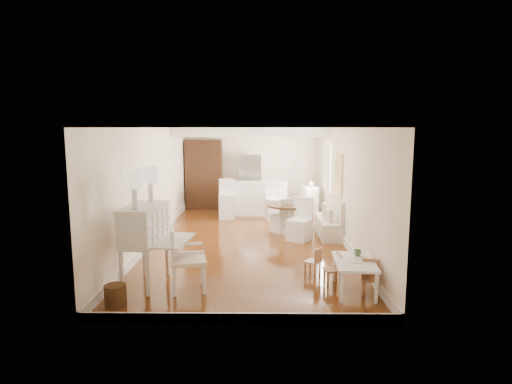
{
  "coord_description": "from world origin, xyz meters",
  "views": [
    {
      "loc": [
        0.28,
        -10.03,
        2.7
      ],
      "look_at": [
        0.17,
        0.3,
        1.14
      ],
      "focal_mm": 30.0,
      "sensor_mm": 36.0,
      "label": 1
    }
  ],
  "objects_px": {
    "wicker_basket": "(115,296)",
    "bar_stool_left": "(227,199)",
    "slip_chair_far": "(281,215)",
    "sideboard": "(309,200)",
    "dining_table": "(287,219)",
    "breakfast_counter": "(254,198)",
    "bar_stool_right": "(273,203)",
    "kids_chair_c": "(370,278)",
    "secretary_bureau": "(145,245)",
    "pantry_cabinet": "(204,174)",
    "gustavian_armchair": "(188,259)",
    "fridge": "(261,182)",
    "kids_chair_b": "(313,261)",
    "kids_table": "(354,276)",
    "slip_chair_near": "(299,220)",
    "kids_chair_a": "(332,269)"
  },
  "relations": [
    {
      "from": "kids_table",
      "to": "slip_chair_far",
      "type": "height_order",
      "value": "slip_chair_far"
    },
    {
      "from": "bar_stool_left",
      "to": "secretary_bureau",
      "type": "bearing_deg",
      "value": -103.38
    },
    {
      "from": "kids_chair_b",
      "to": "slip_chair_far",
      "type": "xyz_separation_m",
      "value": [
        -0.43,
        3.28,
        0.19
      ]
    },
    {
      "from": "kids_table",
      "to": "bar_stool_right",
      "type": "bearing_deg",
      "value": 101.81
    },
    {
      "from": "wicker_basket",
      "to": "dining_table",
      "type": "xyz_separation_m",
      "value": [
        2.91,
        4.63,
        0.21
      ]
    },
    {
      "from": "fridge",
      "to": "gustavian_armchair",
      "type": "bearing_deg",
      "value": -99.41
    },
    {
      "from": "kids_chair_a",
      "to": "kids_chair_c",
      "type": "height_order",
      "value": "kids_chair_c"
    },
    {
      "from": "kids_chair_a",
      "to": "fridge",
      "type": "xyz_separation_m",
      "value": [
        -1.22,
        7.08,
        0.62
      ]
    },
    {
      "from": "kids_table",
      "to": "sideboard",
      "type": "height_order",
      "value": "sideboard"
    },
    {
      "from": "slip_chair_far",
      "to": "dining_table",
      "type": "bearing_deg",
      "value": 112.31
    },
    {
      "from": "slip_chair_near",
      "to": "fridge",
      "type": "bearing_deg",
      "value": 133.91
    },
    {
      "from": "kids_table",
      "to": "kids_chair_b",
      "type": "height_order",
      "value": "kids_table"
    },
    {
      "from": "breakfast_counter",
      "to": "bar_stool_right",
      "type": "height_order",
      "value": "breakfast_counter"
    },
    {
      "from": "sideboard",
      "to": "kids_chair_c",
      "type": "bearing_deg",
      "value": -94.45
    },
    {
      "from": "kids_chair_a",
      "to": "kids_chair_b",
      "type": "xyz_separation_m",
      "value": [
        -0.27,
        0.52,
        -0.02
      ]
    },
    {
      "from": "gustavian_armchair",
      "to": "bar_stool_right",
      "type": "xyz_separation_m",
      "value": [
        1.57,
        5.6,
        -0.04
      ]
    },
    {
      "from": "kids_chair_c",
      "to": "gustavian_armchair",
      "type": "bearing_deg",
      "value": -169.43
    },
    {
      "from": "fridge",
      "to": "sideboard",
      "type": "xyz_separation_m",
      "value": [
        1.53,
        -0.82,
        -0.47
      ]
    },
    {
      "from": "kids_table",
      "to": "slip_chair_far",
      "type": "xyz_separation_m",
      "value": [
        -1.01,
        4.1,
        0.19
      ]
    },
    {
      "from": "kids_chair_c",
      "to": "sideboard",
      "type": "distance_m",
      "value": 6.74
    },
    {
      "from": "secretary_bureau",
      "to": "pantry_cabinet",
      "type": "height_order",
      "value": "pantry_cabinet"
    },
    {
      "from": "kids_chair_c",
      "to": "breakfast_counter",
      "type": "xyz_separation_m",
      "value": [
        -1.96,
        6.51,
        0.22
      ]
    },
    {
      "from": "kids_chair_c",
      "to": "sideboard",
      "type": "bearing_deg",
      "value": 106.68
    },
    {
      "from": "kids_chair_b",
      "to": "slip_chair_near",
      "type": "height_order",
      "value": "slip_chair_near"
    },
    {
      "from": "bar_stool_right",
      "to": "pantry_cabinet",
      "type": "height_order",
      "value": "pantry_cabinet"
    },
    {
      "from": "wicker_basket",
      "to": "fridge",
      "type": "xyz_separation_m",
      "value": [
        2.23,
        8.01,
        0.73
      ]
    },
    {
      "from": "dining_table",
      "to": "kids_table",
      "type": "bearing_deg",
      "value": -78.05
    },
    {
      "from": "gustavian_armchair",
      "to": "bar_stool_left",
      "type": "distance_m",
      "value": 5.71
    },
    {
      "from": "slip_chair_far",
      "to": "fridge",
      "type": "height_order",
      "value": "fridge"
    },
    {
      "from": "kids_chair_b",
      "to": "sideboard",
      "type": "xyz_separation_m",
      "value": [
        0.58,
        5.74,
        0.17
      ]
    },
    {
      "from": "pantry_cabinet",
      "to": "sideboard",
      "type": "xyz_separation_m",
      "value": [
        3.43,
        -0.85,
        -0.72
      ]
    },
    {
      "from": "secretary_bureau",
      "to": "kids_chair_a",
      "type": "bearing_deg",
      "value": 6.57
    },
    {
      "from": "slip_chair_far",
      "to": "sideboard",
      "type": "distance_m",
      "value": 2.66
    },
    {
      "from": "slip_chair_far",
      "to": "bar_stool_right",
      "type": "height_order",
      "value": "bar_stool_right"
    },
    {
      "from": "dining_table",
      "to": "bar_stool_right",
      "type": "relative_size",
      "value": 1.1
    },
    {
      "from": "kids_chair_b",
      "to": "breakfast_counter",
      "type": "bearing_deg",
      "value": -134.11
    },
    {
      "from": "bar_stool_left",
      "to": "pantry_cabinet",
      "type": "xyz_separation_m",
      "value": [
        -0.88,
        1.66,
        0.56
      ]
    },
    {
      "from": "gustavian_armchair",
      "to": "dining_table",
      "type": "height_order",
      "value": "gustavian_armchair"
    },
    {
      "from": "kids_chair_a",
      "to": "kids_chair_b",
      "type": "distance_m",
      "value": 0.59
    },
    {
      "from": "kids_chair_c",
      "to": "bar_stool_left",
      "type": "distance_m",
      "value": 6.55
    },
    {
      "from": "slip_chair_far",
      "to": "bar_stool_left",
      "type": "height_order",
      "value": "bar_stool_left"
    },
    {
      "from": "secretary_bureau",
      "to": "kids_chair_b",
      "type": "height_order",
      "value": "secretary_bureau"
    },
    {
      "from": "wicker_basket",
      "to": "bar_stool_left",
      "type": "xyz_separation_m",
      "value": [
        1.21,
        6.37,
        0.42
      ]
    },
    {
      "from": "kids_chair_a",
      "to": "kids_chair_b",
      "type": "relative_size",
      "value": 1.07
    },
    {
      "from": "bar_stool_left",
      "to": "fridge",
      "type": "xyz_separation_m",
      "value": [
        1.02,
        1.63,
        0.31
      ]
    },
    {
      "from": "wicker_basket",
      "to": "pantry_cabinet",
      "type": "xyz_separation_m",
      "value": [
        0.33,
        8.04,
        0.98
      ]
    },
    {
      "from": "wicker_basket",
      "to": "slip_chair_near",
      "type": "bearing_deg",
      "value": 50.85
    },
    {
      "from": "kids_chair_b",
      "to": "bar_stool_left",
      "type": "distance_m",
      "value": 5.32
    },
    {
      "from": "dining_table",
      "to": "secretary_bureau",
      "type": "bearing_deg",
      "value": -125.8
    },
    {
      "from": "kids_chair_c",
      "to": "secretary_bureau",
      "type": "bearing_deg",
      "value": -172.35
    }
  ]
}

